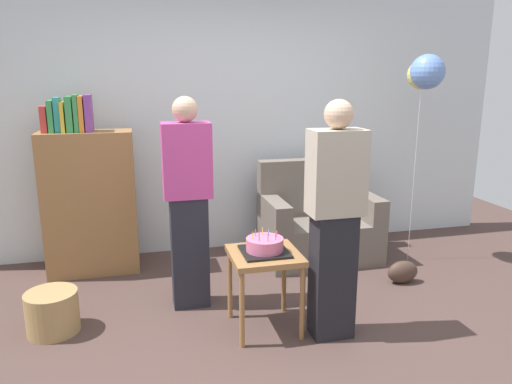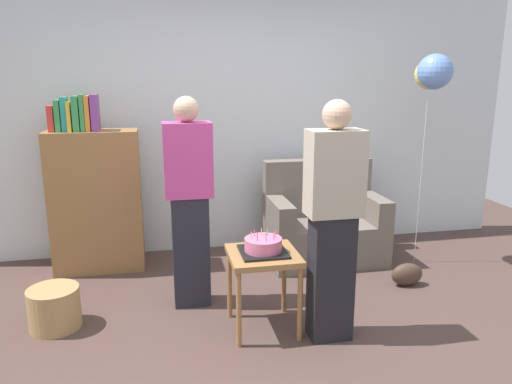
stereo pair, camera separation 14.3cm
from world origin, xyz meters
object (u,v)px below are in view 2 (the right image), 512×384
at_px(side_table, 263,264).
at_px(person_blowing_candles, 189,202).
at_px(handbag, 407,274).
at_px(couch, 323,225).
at_px(balloon_bunch, 433,73).
at_px(person_holding_cake, 333,222).
at_px(wicker_basket, 54,308).
at_px(bookshelf, 96,197).
at_px(birthday_cake, 263,246).

bearing_deg(side_table, person_blowing_candles, 132.84).
height_order(side_table, handbag, side_table).
xyz_separation_m(couch, handbag, (0.50, -0.78, -0.24)).
relative_size(couch, balloon_bunch, 0.56).
bearing_deg(handbag, person_holding_cake, -145.35).
xyz_separation_m(wicker_basket, handbag, (2.84, 0.15, -0.05)).
height_order(bookshelf, handbag, bookshelf).
relative_size(birthday_cake, person_holding_cake, 0.20).
bearing_deg(person_blowing_candles, side_table, -59.95).
bearing_deg(balloon_bunch, bookshelf, 171.15).
distance_m(person_holding_cake, wicker_basket, 2.07).
bearing_deg(wicker_basket, balloon_bunch, 10.85).
bearing_deg(bookshelf, person_blowing_candles, -48.08).
bearing_deg(couch, person_holding_cake, -107.39).
distance_m(bookshelf, wicker_basket, 1.23).
relative_size(couch, person_holding_cake, 0.67).
height_order(birthday_cake, person_holding_cake, person_holding_cake).
bearing_deg(person_blowing_candles, balloon_bunch, -2.07).
xyz_separation_m(person_holding_cake, handbag, (0.95, 0.66, -0.73)).
height_order(person_blowing_candles, balloon_bunch, balloon_bunch).
bearing_deg(bookshelf, person_holding_cake, -43.22).
bearing_deg(couch, side_table, -125.34).
bearing_deg(side_table, couch, 54.66).
bearing_deg(birthday_cake, handbag, 18.43).
distance_m(bookshelf, balloon_bunch, 3.24).
xyz_separation_m(bookshelf, birthday_cake, (1.27, -1.39, -0.07)).
bearing_deg(birthday_cake, balloon_bunch, 27.90).
distance_m(side_table, handbag, 1.50).
height_order(person_holding_cake, balloon_bunch, balloon_bunch).
bearing_deg(person_blowing_candles, bookshelf, 119.13).
distance_m(bookshelf, handbag, 2.86).
bearing_deg(handbag, bookshelf, 160.54).
distance_m(bookshelf, person_holding_cake, 2.33).
distance_m(birthday_cake, wicker_basket, 1.57).
bearing_deg(wicker_basket, birthday_cake, -11.89).
bearing_deg(balloon_bunch, birthday_cake, -152.10).
bearing_deg(bookshelf, birthday_cake, -47.74).
distance_m(person_blowing_candles, handbag, 1.99).
xyz_separation_m(wicker_basket, balloon_bunch, (3.21, 0.62, 1.65)).
distance_m(birthday_cake, handbag, 1.54).
distance_m(handbag, balloon_bunch, 1.80).
bearing_deg(handbag, birthday_cake, -161.57).
bearing_deg(side_table, bookshelf, 132.26).
relative_size(bookshelf, person_blowing_candles, 0.99).
distance_m(wicker_basket, handbag, 2.85).
bearing_deg(bookshelf, couch, -4.22).
relative_size(wicker_basket, handbag, 1.29).
bearing_deg(wicker_basket, person_blowing_candles, 11.14).
xyz_separation_m(bookshelf, person_blowing_candles, (0.80, -0.89, 0.14)).
height_order(wicker_basket, balloon_bunch, balloon_bunch).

